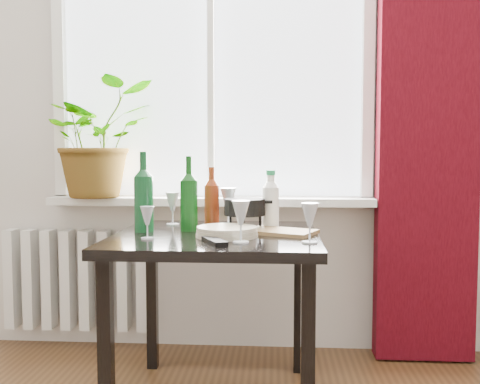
# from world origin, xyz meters

# --- Properties ---
(window) EXTENTS (1.72, 0.08, 1.62)m
(window) POSITION_xyz_m (0.00, 2.22, 1.60)
(window) COLOR white
(window) RESTS_ON ground
(windowsill) EXTENTS (1.72, 0.20, 0.04)m
(windowsill) POSITION_xyz_m (0.00, 2.15, 0.82)
(windowsill) COLOR white
(windowsill) RESTS_ON ground
(curtain) EXTENTS (0.50, 0.12, 2.56)m
(curtain) POSITION_xyz_m (1.12, 2.12, 1.30)
(curtain) COLOR #35040B
(curtain) RESTS_ON ground
(radiator) EXTENTS (0.80, 0.10, 0.55)m
(radiator) POSITION_xyz_m (-0.75, 2.18, 0.38)
(radiator) COLOR silver
(radiator) RESTS_ON ground
(table) EXTENTS (0.85, 0.85, 0.74)m
(table) POSITION_xyz_m (0.10, 1.55, 0.65)
(table) COLOR black
(table) RESTS_ON ground
(potted_plant) EXTENTS (0.74, 0.73, 0.62)m
(potted_plant) POSITION_xyz_m (-0.60, 2.11, 1.15)
(potted_plant) COLOR #276D1D
(potted_plant) RESTS_ON windowsill
(wine_bottle_left) EXTENTS (0.10, 0.10, 0.35)m
(wine_bottle_left) POSITION_xyz_m (-0.22, 1.58, 0.92)
(wine_bottle_left) COLOR #0C401B
(wine_bottle_left) RESTS_ON table
(wine_bottle_right) EXTENTS (0.09, 0.09, 0.33)m
(wine_bottle_right) POSITION_xyz_m (-0.03, 1.62, 0.90)
(wine_bottle_right) COLOR #0C3F0F
(wine_bottle_right) RESTS_ON table
(bottle_amber) EXTENTS (0.08, 0.08, 0.28)m
(bottle_amber) POSITION_xyz_m (0.06, 1.74, 0.88)
(bottle_amber) COLOR maroon
(bottle_amber) RESTS_ON table
(cleaning_bottle) EXTENTS (0.09, 0.09, 0.26)m
(cleaning_bottle) POSITION_xyz_m (0.33, 1.71, 0.87)
(cleaning_bottle) COLOR white
(cleaning_bottle) RESTS_ON table
(wineglass_front_right) EXTENTS (0.09, 0.09, 0.16)m
(wineglass_front_right) POSITION_xyz_m (0.22, 1.31, 0.82)
(wineglass_front_right) COLOR white
(wineglass_front_right) RESTS_ON table
(wineglass_far_right) EXTENTS (0.08, 0.08, 0.16)m
(wineglass_far_right) POSITION_xyz_m (0.48, 1.33, 0.82)
(wineglass_far_right) COLOR silver
(wineglass_far_right) RESTS_ON table
(wineglass_back_center) EXTENTS (0.09, 0.09, 0.18)m
(wineglass_back_center) POSITION_xyz_m (0.13, 1.79, 0.83)
(wineglass_back_center) COLOR silver
(wineglass_back_center) RESTS_ON table
(wineglass_back_left) EXTENTS (0.07, 0.07, 0.16)m
(wineglass_back_left) POSITION_xyz_m (-0.14, 1.80, 0.82)
(wineglass_back_left) COLOR #B2B6C0
(wineglass_back_left) RESTS_ON table
(wineglass_front_left) EXTENTS (0.06, 0.06, 0.13)m
(wineglass_front_left) POSITION_xyz_m (-0.15, 1.38, 0.81)
(wineglass_front_left) COLOR silver
(wineglass_front_left) RESTS_ON table
(plate_stack) EXTENTS (0.31, 0.31, 0.04)m
(plate_stack) POSITION_xyz_m (0.15, 1.46, 0.76)
(plate_stack) COLOR beige
(plate_stack) RESTS_ON table
(fondue_pot) EXTENTS (0.24, 0.22, 0.14)m
(fondue_pot) POSITION_xyz_m (0.21, 1.65, 0.81)
(fondue_pot) COLOR black
(fondue_pot) RESTS_ON table
(tv_remote) EXTENTS (0.12, 0.17, 0.02)m
(tv_remote) POSITION_xyz_m (0.12, 1.29, 0.75)
(tv_remote) COLOR black
(tv_remote) RESTS_ON table
(cutting_board) EXTENTS (0.33, 0.28, 0.02)m
(cutting_board) POSITION_xyz_m (0.37, 1.56, 0.75)
(cutting_board) COLOR olive
(cutting_board) RESTS_ON table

